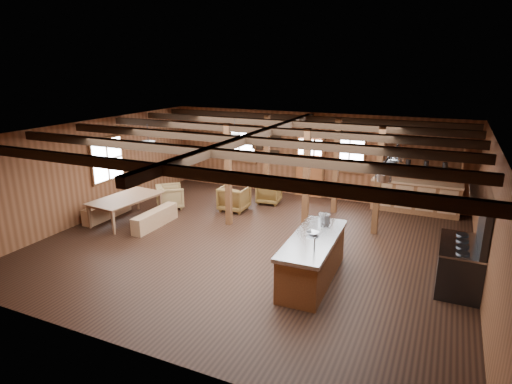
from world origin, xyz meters
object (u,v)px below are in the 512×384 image
armchair_a (234,198)px  armchair_b (269,193)px  kitchen_island (312,259)px  commercial_range (463,258)px  dining_table (128,210)px  armchair_c (170,197)px

armchair_a → armchair_b: size_ratio=1.14×
kitchen_island → commercial_range: bearing=16.9°
dining_table → armchair_b: 4.38m
dining_table → armchair_c: armchair_c is taller
armchair_b → kitchen_island: bearing=115.2°
commercial_range → armchair_a: commercial_range is taller
commercial_range → dining_table: 8.56m
armchair_b → armchair_c: bearing=26.1°
kitchen_island → armchair_a: size_ratio=3.06×
kitchen_island → armchair_b: size_ratio=3.47×
kitchen_island → commercial_range: 2.93m
armchair_a → armchair_c: size_ratio=1.05×
dining_table → armchair_a: 3.12m
kitchen_island → armchair_b: (-2.79, 4.37, -0.15)m
kitchen_island → dining_table: size_ratio=1.26×
commercial_range → armchair_c: commercial_range is taller
dining_table → armchair_c: bearing=-9.3°
armchair_a → armchair_b: 1.30m
armchair_b → armchair_c: (-2.59, -1.72, 0.03)m
commercial_range → dining_table: commercial_range is taller
kitchen_island → armchair_c: bearing=152.0°
kitchen_island → armchair_c: 6.00m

